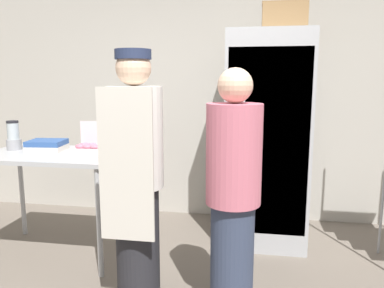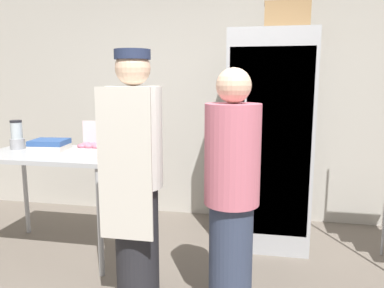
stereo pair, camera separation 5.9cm
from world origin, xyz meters
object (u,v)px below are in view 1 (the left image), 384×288
Objects in this scene: donut_box at (90,147)px; person_customer at (233,196)px; binder_stack at (47,145)px; cardboard_storage_box at (284,18)px; blender_pitcher at (13,137)px; person_baker at (136,177)px; refrigerator at (266,140)px.

person_customer is (1.29, -0.74, -0.14)m from donut_box.
binder_stack is at bearing 176.81° from donut_box.
cardboard_storage_box is at bearing 19.88° from donut_box.
cardboard_storage_box is (1.64, 0.59, 1.13)m from donut_box.
person_baker is (1.38, -0.70, -0.14)m from blender_pitcher.
person_baker is (0.63, -0.67, -0.07)m from donut_box.
blender_pitcher is 0.16× the size of person_customer.
donut_box is 0.81× the size of binder_stack.
blender_pitcher is 0.15× the size of person_baker.
cardboard_storage_box is 0.23× the size of person_baker.
cardboard_storage_box reaches higher than refrigerator.
person_customer is at bearing -20.57° from blender_pitcher.
person_customer is at bearing -23.98° from binder_stack.
refrigerator is at bearing -155.66° from cardboard_storage_box.
person_customer is at bearing -5.55° from person_baker.
blender_pitcher reaches higher than binder_stack.
binder_stack is (-1.94, -0.52, -0.02)m from refrigerator.
refrigerator is 1.31m from person_customer.
cardboard_storage_box is (2.39, 0.57, 1.06)m from blender_pitcher.
person_customer is at bearing -29.74° from donut_box.
blender_pitcher is at bearing 159.43° from person_customer.
binder_stack is at bearing -165.10° from refrigerator.
binder_stack is (0.33, -0.00, -0.07)m from blender_pitcher.
blender_pitcher is 0.33m from binder_stack.
refrigerator is 6.03× the size of binder_stack.
person_baker is 1.07× the size of person_customer.
donut_box is 0.15× the size of person_baker.
cardboard_storage_box reaches higher than binder_stack.
binder_stack is 0.19× the size of person_baker.
cardboard_storage_box is (2.06, 0.57, 1.13)m from binder_stack.
cardboard_storage_box reaches higher than blender_pitcher.
person_baker is at bearing -33.44° from binder_stack.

